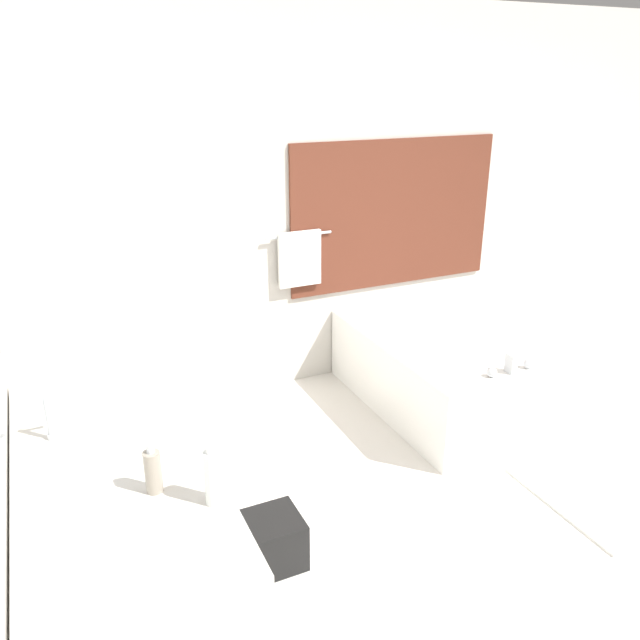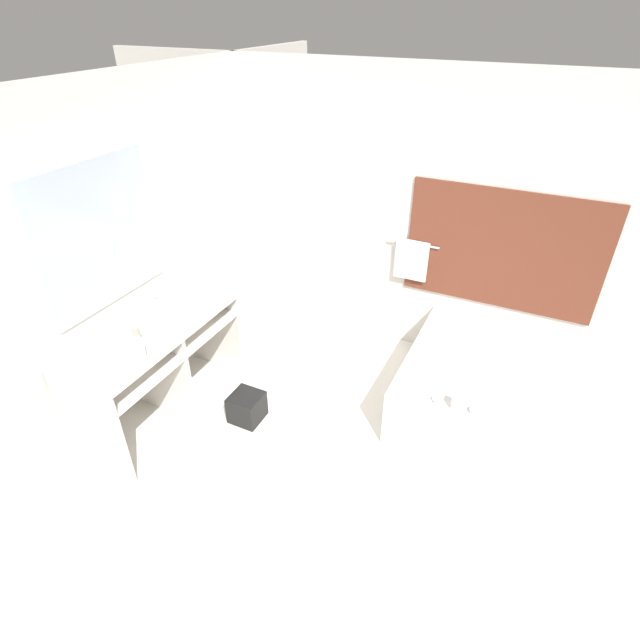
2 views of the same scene
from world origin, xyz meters
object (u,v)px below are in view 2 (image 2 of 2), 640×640
soap_dispenser (137,336)px  waste_bin (247,407)px  bathtub (467,381)px  water_bottle_1 (140,350)px

soap_dispenser → waste_bin: 1.15m
soap_dispenser → bathtub: bearing=32.9°
bathtub → water_bottle_1: size_ratio=7.25×
bathtub → soap_dispenser: 2.77m
bathtub → soap_dispenser: (-2.25, -1.45, 0.71)m
soap_dispenser → waste_bin: size_ratio=0.68×
bathtub → waste_bin: bearing=-149.6°
soap_dispenser → water_bottle_1: bearing=-40.2°
bathtub → water_bottle_1: water_bottle_1 is taller
bathtub → soap_dispenser: size_ratio=8.37×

